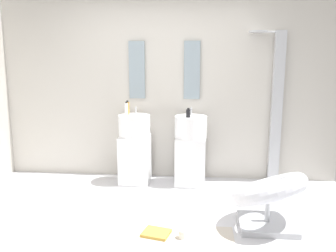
{
  "coord_description": "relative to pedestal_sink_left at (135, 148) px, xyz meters",
  "views": [
    {
      "loc": [
        0.51,
        -3.22,
        1.68
      ],
      "look_at": [
        0.15,
        0.55,
        0.95
      ],
      "focal_mm": 37.06,
      "sensor_mm": 36.0,
      "label": 1
    }
  ],
  "objects": [
    {
      "name": "ground_plane",
      "position": [
        0.38,
        -1.32,
        -0.5
      ],
      "size": [
        4.8,
        3.6,
        0.04
      ],
      "primitive_type": "cube",
      "color": "silver"
    },
    {
      "name": "soap_bottle_amber",
      "position": [
        -0.1,
        0.04,
        0.54
      ],
      "size": [
        0.05,
        0.05,
        0.19
      ],
      "color": "#C68C38",
      "rests_on": "pedestal_sink_left"
    },
    {
      "name": "soap_bottle_white",
      "position": [
        -0.09,
        -0.09,
        0.55
      ],
      "size": [
        0.04,
        0.04,
        0.19
      ],
      "color": "white",
      "rests_on": "pedestal_sink_left"
    },
    {
      "name": "area_rug",
      "position": [
        0.7,
        -1.58,
        -0.48
      ],
      "size": [
        1.06,
        0.66,
        0.01
      ],
      "primitive_type": "cube",
      "color": "beige",
      "rests_on": "ground_plane"
    },
    {
      "name": "rear_partition",
      "position": [
        0.38,
        0.33,
        0.82
      ],
      "size": [
        4.8,
        0.1,
        2.6
      ],
      "primitive_type": "cube",
      "color": "beige",
      "rests_on": "ground_plane"
    },
    {
      "name": "vanity_mirror_right",
      "position": [
        0.76,
        0.26,
        1.05
      ],
      "size": [
        0.22,
        0.03,
        0.78
      ],
      "primitive_type": "cube",
      "color": "#8C9EA8"
    },
    {
      "name": "magazine_ochre",
      "position": [
        0.48,
        -1.46,
        -0.46
      ],
      "size": [
        0.3,
        0.27,
        0.03
      ],
      "primitive_type": "cube",
      "rotation": [
        0.0,
        0.0,
        -0.24
      ],
      "color": "gold",
      "rests_on": "area_rug"
    },
    {
      "name": "pedestal_sink_left",
      "position": [
        0.0,
        0.0,
        0.0
      ],
      "size": [
        0.43,
        0.43,
        1.04
      ],
      "color": "white",
      "rests_on": "ground_plane"
    },
    {
      "name": "shower_column",
      "position": [
        1.89,
        0.21,
        0.59
      ],
      "size": [
        0.49,
        0.24,
        2.05
      ],
      "color": "#B7BABF",
      "rests_on": "ground_plane"
    },
    {
      "name": "vanity_mirror_left",
      "position": [
        0.0,
        0.26,
        1.05
      ],
      "size": [
        0.22,
        0.03,
        0.78
      ],
      "primitive_type": "cube",
      "color": "#8C9EA8"
    },
    {
      "name": "coffee_mug",
      "position": [
        0.74,
        -1.51,
        -0.43
      ],
      "size": [
        0.08,
        0.08,
        0.08
      ],
      "primitive_type": "cylinder",
      "color": "white",
      "rests_on": "area_rug"
    },
    {
      "name": "lounge_chair",
      "position": [
        1.58,
        -1.18,
        -0.14
      ],
      "size": [
        1.1,
        1.1,
        0.65
      ],
      "color": "#B7BABF",
      "rests_on": "ground_plane"
    },
    {
      "name": "pedestal_sink_right",
      "position": [
        0.76,
        0.0,
        0.0
      ],
      "size": [
        0.43,
        0.43,
        1.04
      ],
      "color": "white",
      "rests_on": "ground_plane"
    },
    {
      "name": "soap_bottle_black",
      "position": [
        0.73,
        -0.1,
        0.51
      ],
      "size": [
        0.06,
        0.06,
        0.12
      ],
      "color": "black",
      "rests_on": "pedestal_sink_right"
    }
  ]
}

